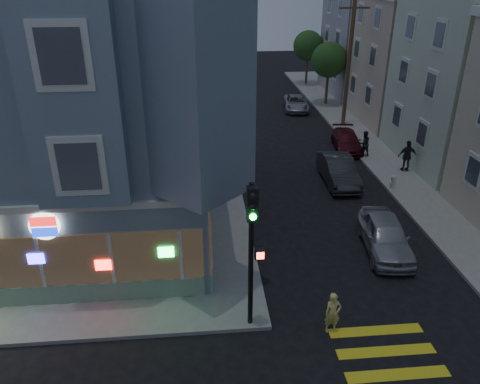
{
  "coord_description": "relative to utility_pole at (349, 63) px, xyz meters",
  "views": [
    {
      "loc": [
        0.79,
        -10.09,
        11.11
      ],
      "look_at": [
        2.41,
        7.28,
        2.71
      ],
      "focal_mm": 35.0,
      "sensor_mm": 36.0,
      "label": 1
    }
  ],
  "objects": [
    {
      "name": "street_tree_near",
      "position": [
        0.2,
        6.0,
        -0.86
      ],
      "size": [
        3.0,
        3.0,
        5.3
      ],
      "color": "#4C3826",
      "rests_on": "sidewalk_ne"
    },
    {
      "name": "running_child",
      "position": [
        -7.0,
        -22.2,
        -4.04
      ],
      "size": [
        0.57,
        0.39,
        1.51
      ],
      "primitive_type": "imported",
      "rotation": [
        0.0,
        0.0,
        0.06
      ],
      "color": "#E0D372",
      "rests_on": "ground"
    },
    {
      "name": "pedestrian_a",
      "position": [
        -0.7,
        -6.76,
        -3.83
      ],
      "size": [
        0.9,
        0.75,
        1.64
      ],
      "primitive_type": "imported",
      "rotation": [
        0.0,
        0.0,
        3.32
      ],
      "color": "black",
      "rests_on": "sidewalk_ne"
    },
    {
      "name": "ground",
      "position": [
        -12.0,
        -24.0,
        -4.8
      ],
      "size": [
        120.0,
        120.0,
        0.0
      ],
      "primitive_type": "plane",
      "color": "black",
      "rests_on": "ground"
    },
    {
      "name": "row_house_c",
      "position": [
        7.5,
        1.0,
        -0.15
      ],
      "size": [
        12.0,
        8.6,
        9.0
      ],
      "primitive_type": "cube",
      "color": "#C2A496",
      "rests_on": "sidewalk_ne"
    },
    {
      "name": "traffic_signal",
      "position": [
        -9.68,
        -21.83,
        -1.1
      ],
      "size": [
        0.6,
        0.59,
        5.24
      ],
      "rotation": [
        0.0,
        0.0,
        0.01
      ],
      "color": "black",
      "rests_on": "sidewalk_nw"
    },
    {
      "name": "pedestrian_b",
      "position": [
        1.0,
        -9.41,
        -3.71
      ],
      "size": [
        1.11,
        0.49,
        1.87
      ],
      "primitive_type": "imported",
      "rotation": [
        0.0,
        0.0,
        3.11
      ],
      "color": "#25222A",
      "rests_on": "sidewalk_ne"
    },
    {
      "name": "parked_car_a",
      "position": [
        -3.4,
        -17.52,
        -4.05
      ],
      "size": [
        2.3,
        4.56,
        1.49
      ],
      "primitive_type": "imported",
      "rotation": [
        0.0,
        0.0,
        -0.13
      ],
      "color": "#AFB0B7",
      "rests_on": "ground"
    },
    {
      "name": "corner_building",
      "position": [
        -18.0,
        -13.02,
        1.02
      ],
      "size": [
        14.6,
        14.6,
        11.4
      ],
      "color": "slate",
      "rests_on": "sidewalk_nw"
    },
    {
      "name": "parked_car_d",
      "position": [
        -2.75,
        4.71,
        -4.2
      ],
      "size": [
        2.51,
        4.53,
        1.2
      ],
      "primitive_type": "imported",
      "rotation": [
        0.0,
        0.0,
        -0.12
      ],
      "color": "#9DA0A7",
      "rests_on": "ground"
    },
    {
      "name": "parked_car_c",
      "position": [
        -1.3,
        -5.16,
        -4.2
      ],
      "size": [
        2.2,
        4.32,
        1.2
      ],
      "primitive_type": "imported",
      "rotation": [
        0.0,
        0.0,
        -0.13
      ],
      "color": "#52121C",
      "rests_on": "ground"
    },
    {
      "name": "parked_car_b",
      "position": [
        -3.4,
        -10.36,
        -4.05
      ],
      "size": [
        1.69,
        4.59,
        1.5
      ],
      "primitive_type": "imported",
      "rotation": [
        0.0,
        0.0,
        -0.02
      ],
      "color": "#313435",
      "rests_on": "ground"
    },
    {
      "name": "fire_hydrant",
      "position": [
        -0.7,
        -11.7,
        -4.25
      ],
      "size": [
        0.43,
        0.25,
        0.74
      ],
      "color": "silver",
      "rests_on": "sidewalk_ne"
    },
    {
      "name": "street_tree_far",
      "position": [
        0.2,
        14.0,
        -0.86
      ],
      "size": [
        3.0,
        3.0,
        5.3
      ],
      "color": "#4C3826",
      "rests_on": "sidewalk_ne"
    },
    {
      "name": "row_house_d",
      "position": [
        7.5,
        10.0,
        0.6
      ],
      "size": [
        12.0,
        8.6,
        10.5
      ],
      "primitive_type": "cube",
      "color": "#9593A2",
      "rests_on": "sidewalk_ne"
    },
    {
      "name": "utility_pole",
      "position": [
        0.0,
        0.0,
        0.0
      ],
      "size": [
        2.2,
        0.3,
        9.0
      ],
      "color": "#4C3826",
      "rests_on": "sidewalk_ne"
    }
  ]
}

